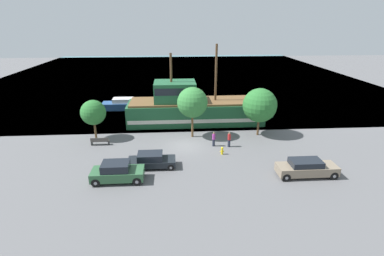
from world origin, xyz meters
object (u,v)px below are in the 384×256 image
Objects in this scene: moored_boat_dockside at (126,105)px; pirate_ship at (193,108)px; pedestrian_walking_far at (214,139)px; pedestrian_walking_near at (229,139)px; parked_car_curb_front at (151,160)px; fire_hydrant at (222,150)px; parked_car_curb_rear at (306,168)px; parked_car_curb_mid at (117,172)px; bench_promenade_east at (100,141)px.

pirate_ship is at bearing -35.98° from moored_boat_dockside.
pedestrian_walking_far is at bearing -78.53° from pirate_ship.
moored_boat_dockside is 19.48m from pedestrian_walking_near.
parked_car_curb_front is 7.11m from fire_hydrant.
parked_car_curb_mid is at bearing 179.06° from parked_car_curb_rear.
pirate_ship is 17.02m from parked_car_curb_rear.
pedestrian_walking_near is 1.04× the size of pedestrian_walking_far.
parked_car_curb_mid is 2.75× the size of pedestrian_walking_far.
fire_hydrant is (2.14, -9.93, -1.50)m from pirate_ship.
fire_hydrant is 2.18m from pedestrian_walking_far.
pedestrian_walking_near is 1.59m from pedestrian_walking_far.
fire_hydrant is 0.50× the size of pedestrian_walking_far.
moored_boat_dockside is 4.71× the size of pedestrian_walking_far.
fire_hydrant is (6.75, 2.24, -0.25)m from parked_car_curb_front.
fire_hydrant is at bearing -14.23° from bench_promenade_east.
pedestrian_walking_near is at bearing 60.43° from fire_hydrant.
fire_hydrant is 0.41× the size of bench_promenade_east.
pedestrian_walking_near is at bearing 129.09° from parked_car_curb_rear.
pirate_ship is 11.63m from moored_boat_dockside.
pedestrian_walking_near reaches higher than fire_hydrant.
parked_car_curb_rear is 9.72m from pedestrian_walking_far.
pirate_ship is at bearing 63.45° from parked_car_curb_mid.
parked_car_curb_front is at bearing 169.03° from parked_car_curb_rear.
pirate_ship is at bearing 111.21° from pedestrian_walking_near.
pedestrian_walking_near is (1.02, 1.79, 0.39)m from fire_hydrant.
parked_car_curb_front is (4.75, -18.96, 0.03)m from moored_boat_dockside.
pirate_ship reaches higher than fire_hydrant.
pirate_ship is at bearing 101.47° from pedestrian_walking_far.
bench_promenade_east is (-5.69, 5.39, -0.22)m from parked_car_curb_front.
parked_car_curb_mid is at bearing -116.55° from pirate_ship.
parked_car_curb_front is 8.75m from pedestrian_walking_near.
moored_boat_dockside is 1.71× the size of parked_car_curb_front.
pedestrian_walking_far is at bearing -53.22° from moored_boat_dockside.
parked_car_curb_rear reaches higher than parked_car_curb_front.
fire_hydrant is at bearing 18.34° from parked_car_curb_front.
parked_car_curb_front reaches higher than fire_hydrant.
bench_promenade_east is at bearing 157.12° from parked_car_curb_rear.
pedestrian_walking_far is (6.20, 4.31, 0.10)m from parked_car_curb_front.
pedestrian_walking_near is at bearing -50.03° from moored_boat_dockside.
parked_car_curb_mid is 2.64× the size of pedestrian_walking_near.
pedestrian_walking_far is (-1.56, 0.28, -0.04)m from pedestrian_walking_near.
moored_boat_dockside reaches higher than fire_hydrant.
bench_promenade_east reaches higher than fire_hydrant.
parked_car_curb_front is 13.34m from parked_car_curb_rear.
parked_car_curb_mid is at bearing -143.20° from pedestrian_walking_far.
parked_car_curb_mid is at bearing -84.26° from moored_boat_dockside.
fire_hydrant is (-6.35, 4.78, -0.34)m from parked_car_curb_rear.
parked_car_curb_mid is 0.84× the size of parked_car_curb_rear.
pedestrian_walking_far is (-6.90, 6.85, 0.02)m from parked_car_curb_rear.
pirate_ship is 11.40× the size of pedestrian_walking_near.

